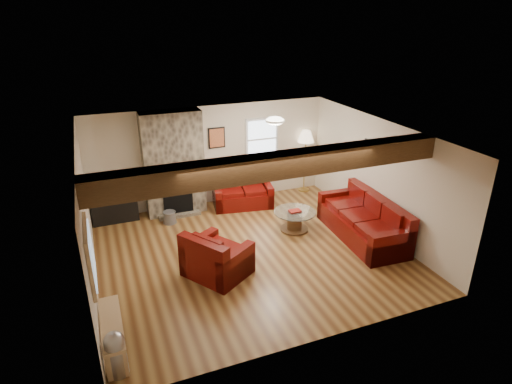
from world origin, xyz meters
TOP-DOWN VIEW (x-y plane):
  - room at (0.00, 0.00)m, footprint 8.00×8.00m
  - oak_beam at (0.00, -1.25)m, footprint 6.00×0.36m
  - chimney_breast at (-1.00, 2.49)m, footprint 1.40×0.67m
  - back_window at (1.35, 2.71)m, footprint 0.90×0.08m
  - hatch_window at (-2.96, -1.50)m, footprint 0.08×1.00m
  - ceiling_dome at (0.90, 0.90)m, footprint 0.40×0.40m
  - artwork_back at (0.15, 2.71)m, footprint 0.42×0.06m
  - artwork_right at (2.96, 0.30)m, footprint 0.06×0.55m
  - sofa_three at (2.48, -0.28)m, footprint 1.12×2.42m
  - loveseat at (0.63, 2.23)m, footprint 1.57×1.07m
  - armchair_red at (-0.85, -0.49)m, footprint 1.38×1.41m
  - coffee_table at (1.27, 0.55)m, footprint 0.94×0.94m
  - tv_cabinet at (-2.45, 2.53)m, footprint 1.04×0.41m
  - television at (-2.45, 2.53)m, footprint 0.78×0.10m
  - floor_lamp at (2.54, 2.55)m, footprint 0.43×0.43m
  - pine_bench at (-2.83, -1.81)m, footprint 0.30×1.28m
  - pedal_bin at (-2.82, -2.31)m, footprint 0.28×0.28m
  - coal_bucket at (-1.29, 1.94)m, footprint 0.31×0.31m

SIDE VIEW (x-z plane):
  - coal_bucket at x=-1.29m, z-range 0.00..0.29m
  - coffee_table at x=1.27m, z-range -0.02..0.47m
  - pine_bench at x=-2.83m, z-range 0.00..0.48m
  - tv_cabinet at x=-2.45m, z-range 0.00..0.52m
  - pedal_bin at x=-2.82m, z-range 0.00..0.70m
  - loveseat at x=0.63m, z-range 0.00..0.77m
  - armchair_red at x=-0.85m, z-range 0.00..0.87m
  - sofa_three at x=2.48m, z-range 0.00..0.91m
  - television at x=-2.45m, z-range 0.52..0.97m
  - chimney_breast at x=-1.00m, z-range -0.03..2.47m
  - room at x=0.00m, z-range -2.75..5.25m
  - floor_lamp at x=2.54m, z-range 0.60..2.29m
  - hatch_window at x=-2.96m, z-range 1.00..1.90m
  - back_window at x=1.35m, z-range 1.00..2.10m
  - artwork_back at x=0.15m, z-range 1.44..1.96m
  - artwork_right at x=2.96m, z-range 1.54..1.96m
  - oak_beam at x=0.00m, z-range 2.12..2.50m
  - ceiling_dome at x=0.90m, z-range 2.35..2.53m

